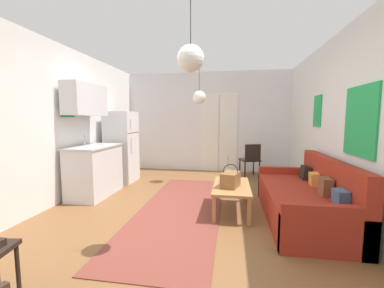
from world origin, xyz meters
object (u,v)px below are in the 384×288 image
refrigerator (122,147)px  pendant_lamp_far (199,97)px  handbag (230,179)px  accent_chair (251,158)px  couch (307,201)px  coffee_table (232,188)px  pendant_lamp_near (191,58)px  bamboo_vase (228,175)px

refrigerator → pendant_lamp_far: pendant_lamp_far is taller
handbag → accent_chair: (0.47, 2.31, -0.05)m
handbag → refrigerator: size_ratio=0.25×
couch → coffee_table: bearing=171.9°
handbag → accent_chair: size_ratio=0.47×
accent_chair → coffee_table: bearing=60.0°
coffee_table → handbag: size_ratio=2.70×
accent_chair → pendant_lamp_near: size_ratio=1.05×
coffee_table → handbag: 0.18m
bamboo_vase → handbag: (0.04, -0.29, 0.01)m
couch → pendant_lamp_near: size_ratio=2.62×
handbag → pendant_lamp_far: 2.31m
refrigerator → pendant_lamp_near: (2.00, -2.63, 1.22)m
bamboo_vase → pendant_lamp_far: size_ratio=0.46×
pendant_lamp_near → handbag: bearing=69.7°
couch → refrigerator: refrigerator is taller
couch → handbag: 1.09m
bamboo_vase → accent_chair: bamboo_vase is taller
couch → accent_chair: 2.45m
refrigerator → pendant_lamp_near: bearing=-52.7°
pendant_lamp_far → pendant_lamp_near: bearing=-84.2°
coffee_table → bamboo_vase: bamboo_vase is taller
handbag → coffee_table: bearing=78.8°
couch → pendant_lamp_far: size_ratio=2.22×
coffee_table → bamboo_vase: 0.26m
accent_chair → pendant_lamp_far: pendant_lamp_far is taller
bamboo_vase → accent_chair: (0.51, 2.02, -0.04)m
refrigerator → accent_chair: 3.01m
bamboo_vase → pendant_lamp_far: pendant_lamp_far is taller
coffee_table → accent_chair: accent_chair is taller
couch → bamboo_vase: 1.18m
handbag → pendant_lamp_near: bearing=-110.3°
coffee_table → pendant_lamp_far: size_ratio=1.14×
bamboo_vase → refrigerator: size_ratio=0.27×
bamboo_vase → pendant_lamp_near: 2.08m
coffee_table → refrigerator: size_ratio=0.67×
refrigerator → accent_chair: size_ratio=1.91×
couch → bamboo_vase: size_ratio=4.86×
coffee_table → handbag: (-0.02, -0.09, 0.16)m
accent_chair → pendant_lamp_near: (-0.88, -3.42, 1.54)m
couch → bamboo_vase: (-1.10, 0.35, 0.24)m
coffee_table → refrigerator: 2.85m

